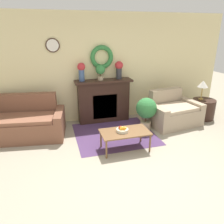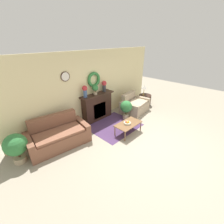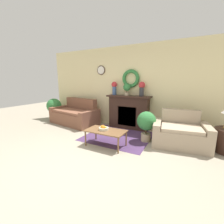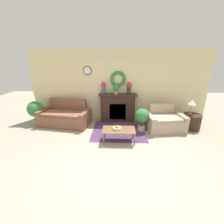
# 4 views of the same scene
# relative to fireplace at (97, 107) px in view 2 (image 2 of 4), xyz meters

# --- Properties ---
(ground_plane) EXTENTS (16.00, 16.00, 0.00)m
(ground_plane) POSITION_rel_fireplace_xyz_m (0.04, -2.51, -0.56)
(ground_plane) COLOR #9E937F
(floor_rug) EXTENTS (1.80, 1.63, 0.01)m
(floor_rug) POSITION_rel_fireplace_xyz_m (0.04, -0.88, -0.55)
(floor_rug) COLOR #4C335B
(floor_rug) RESTS_ON ground_plane
(wall_back) EXTENTS (6.80, 0.18, 2.70)m
(wall_back) POSITION_rel_fireplace_xyz_m (0.04, 0.20, 0.80)
(wall_back) COLOR beige
(wall_back) RESTS_ON ground_plane
(fireplace) EXTENTS (1.45, 0.41, 1.10)m
(fireplace) POSITION_rel_fireplace_xyz_m (0.00, 0.00, 0.00)
(fireplace) COLOR #331E16
(fireplace) RESTS_ON ground_plane
(couch_left) EXTENTS (1.93, 1.17, 0.91)m
(couch_left) POSITION_rel_fireplace_xyz_m (-1.97, -0.41, -0.24)
(couch_left) COLOR brown
(couch_left) RESTS_ON ground_plane
(loveseat_right) EXTENTS (1.39, 1.09, 0.84)m
(loveseat_right) POSITION_rel_fireplace_xyz_m (1.64, -0.67, -0.26)
(loveseat_right) COLOR tan
(loveseat_right) RESTS_ON ground_plane
(coffee_table) EXTENTS (0.97, 0.53, 0.40)m
(coffee_table) POSITION_rel_fireplace_xyz_m (0.04, -1.60, -0.20)
(coffee_table) COLOR brown
(coffee_table) RESTS_ON ground_plane
(fruit_bowl) EXTENTS (0.24, 0.24, 0.12)m
(fruit_bowl) POSITION_rel_fireplace_xyz_m (-0.02, -1.59, -0.11)
(fruit_bowl) COLOR beige
(fruit_bowl) RESTS_ON coffee_table
(side_table_by_loveseat) EXTENTS (0.60, 0.60, 0.53)m
(side_table_by_loveseat) POSITION_rel_fireplace_xyz_m (2.63, -0.60, -0.29)
(side_table_by_loveseat) COLOR #331E16
(side_table_by_loveseat) RESTS_ON ground_plane
(table_lamp) EXTENTS (0.27, 0.27, 0.51)m
(table_lamp) POSITION_rel_fireplace_xyz_m (2.56, -0.54, 0.38)
(table_lamp) COLOR #B28E42
(table_lamp) RESTS_ON side_table_by_loveseat
(vase_on_mantel_left) EXTENTS (0.19, 0.19, 0.44)m
(vase_on_mantel_left) POSITION_rel_fireplace_xyz_m (-0.54, 0.01, 0.80)
(vase_on_mantel_left) COLOR #3D5684
(vase_on_mantel_left) RESTS_ON fireplace
(vase_on_mantel_right) EXTENTS (0.20, 0.20, 0.44)m
(vase_on_mantel_right) POSITION_rel_fireplace_xyz_m (0.41, 0.01, 0.80)
(vase_on_mantel_right) COLOR #2D2D33
(vase_on_mantel_right) RESTS_ON fireplace
(potted_plant_on_mantel) EXTENTS (0.24, 0.24, 0.38)m
(potted_plant_on_mantel) POSITION_rel_fireplace_xyz_m (-0.07, -0.01, 0.78)
(potted_plant_on_mantel) COLOR tan
(potted_plant_on_mantel) RESTS_ON fireplace
(potted_plant_floor_by_couch) EXTENTS (0.59, 0.59, 0.87)m
(potted_plant_floor_by_couch) POSITION_rel_fireplace_xyz_m (-3.11, -0.36, -0.02)
(potted_plant_floor_by_couch) COLOR tan
(potted_plant_floor_by_couch) RESTS_ON ground_plane
(potted_plant_floor_by_loveseat) EXTENTS (0.49, 0.49, 0.80)m
(potted_plant_floor_by_loveseat) POSITION_rel_fireplace_xyz_m (0.83, -0.84, -0.05)
(potted_plant_floor_by_loveseat) COLOR tan
(potted_plant_floor_by_loveseat) RESTS_ON ground_plane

